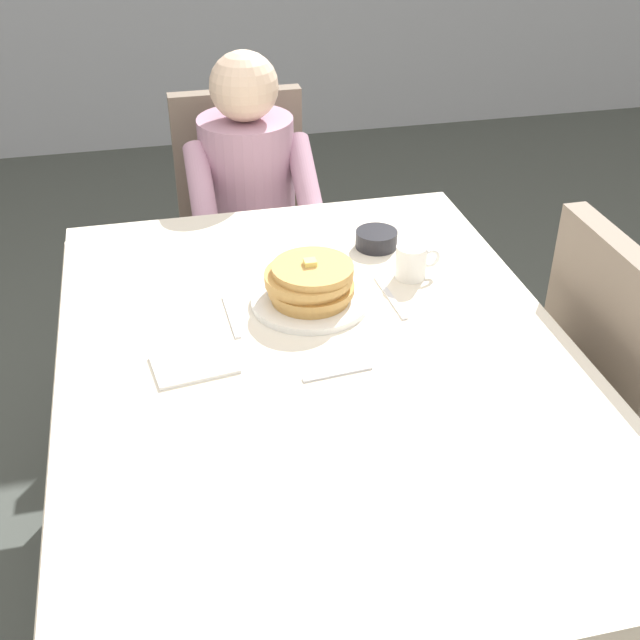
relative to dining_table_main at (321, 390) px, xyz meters
The scene contains 13 objects.
ground_plane 0.65m from the dining_table_main, ahead, with size 14.00×14.00×0.00m, color #474C47.
dining_table_main is the anchor object (origin of this frame).
chair_diner 1.18m from the dining_table_main, 90.05° to the left, with size 0.44×0.45×0.93m.
diner_person 1.01m from the dining_table_main, 90.06° to the left, with size 0.40×0.43×1.12m.
chair_right_side 0.78m from the dining_table_main, ahead, with size 0.45×0.44×0.93m.
plate_breakfast 0.24m from the dining_table_main, 83.84° to the left, with size 0.28×0.28×0.02m, color white.
breakfast_stack 0.26m from the dining_table_main, 83.97° to the left, with size 0.21×0.21×0.10m.
cup_coffee 0.43m from the dining_table_main, 43.84° to the left, with size 0.11×0.08×0.08m.
bowl_butter 0.53m from the dining_table_main, 60.80° to the left, with size 0.11×0.11×0.04m, color black.
fork_left_of_plate 0.27m from the dining_table_main, 130.24° to the left, with size 0.18×0.01×0.01m, color silver.
knife_right_of_plate 0.30m from the dining_table_main, 42.70° to the left, with size 0.20×0.01×0.01m, color silver.
spoon_near_edge 0.12m from the dining_table_main, 75.23° to the right, with size 0.15×0.01×0.01m, color silver.
napkin_folded 0.28m from the dining_table_main, behind, with size 0.17×0.12×0.01m, color white.
Camera 1 is at (-0.32, -1.36, 1.74)m, focal length 45.20 mm.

